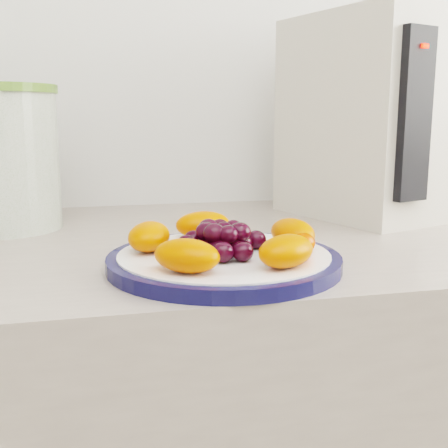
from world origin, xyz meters
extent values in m
cylinder|color=#0D0F39|center=(-0.01, 1.03, 0.91)|extent=(0.26, 0.26, 0.01)
cylinder|color=white|center=(-0.01, 1.03, 0.91)|extent=(0.24, 0.24, 0.02)
cylinder|color=#385817|center=(-0.28, 1.32, 1.00)|extent=(0.20, 0.20, 0.20)
cube|color=beige|center=(0.29, 1.30, 1.06)|extent=(0.26, 0.31, 0.33)
cube|color=black|center=(0.29, 1.16, 1.07)|extent=(0.06, 0.04, 0.24)
cube|color=#FF0C05|center=(0.30, 1.15, 1.16)|extent=(0.01, 0.01, 0.01)
ellipsoid|color=#DF4100|center=(0.07, 1.04, 0.93)|extent=(0.05, 0.07, 0.03)
ellipsoid|color=#DF4100|center=(-0.02, 1.11, 0.93)|extent=(0.07, 0.05, 0.03)
ellipsoid|color=#DF4100|center=(-0.09, 1.06, 0.93)|extent=(0.07, 0.08, 0.03)
ellipsoid|color=#DF4100|center=(-0.07, 0.96, 0.93)|extent=(0.08, 0.08, 0.03)
ellipsoid|color=#DF4100|center=(0.03, 0.96, 0.93)|extent=(0.08, 0.08, 0.03)
ellipsoid|color=black|center=(-0.01, 1.03, 0.93)|extent=(0.02, 0.02, 0.02)
ellipsoid|color=black|center=(0.01, 1.03, 0.93)|extent=(0.02, 0.02, 0.02)
ellipsoid|color=black|center=(0.00, 1.05, 0.93)|extent=(0.02, 0.02, 0.02)
ellipsoid|color=black|center=(-0.02, 1.05, 0.93)|extent=(0.02, 0.02, 0.02)
ellipsoid|color=black|center=(-0.03, 1.03, 0.93)|extent=(0.02, 0.02, 0.02)
ellipsoid|color=black|center=(-0.02, 1.01, 0.93)|extent=(0.02, 0.02, 0.02)
ellipsoid|color=black|center=(0.00, 1.01, 0.93)|extent=(0.02, 0.02, 0.02)
ellipsoid|color=black|center=(0.03, 1.04, 0.93)|extent=(0.02, 0.02, 0.02)
ellipsoid|color=black|center=(0.02, 1.06, 0.93)|extent=(0.02, 0.02, 0.02)
ellipsoid|color=black|center=(0.00, 1.07, 0.93)|extent=(0.02, 0.02, 0.02)
ellipsoid|color=black|center=(-0.02, 1.07, 0.93)|extent=(0.02, 0.02, 0.02)
ellipsoid|color=black|center=(-0.04, 1.06, 0.93)|extent=(0.02, 0.02, 0.02)
ellipsoid|color=black|center=(-0.05, 1.04, 0.93)|extent=(0.02, 0.02, 0.02)
ellipsoid|color=black|center=(-0.05, 1.02, 0.93)|extent=(0.02, 0.02, 0.02)
ellipsoid|color=black|center=(-0.04, 1.00, 0.93)|extent=(0.02, 0.02, 0.02)
ellipsoid|color=black|center=(-0.02, 0.99, 0.93)|extent=(0.02, 0.02, 0.02)
ellipsoid|color=black|center=(0.00, 0.99, 0.93)|extent=(0.02, 0.02, 0.02)
ellipsoid|color=black|center=(-0.01, 1.03, 0.94)|extent=(0.02, 0.02, 0.02)
ellipsoid|color=black|center=(0.00, 1.04, 0.94)|extent=(0.02, 0.02, 0.02)
ellipsoid|color=black|center=(-0.01, 1.05, 0.94)|extent=(0.02, 0.02, 0.02)
ellipsoid|color=black|center=(-0.03, 1.04, 0.94)|extent=(0.02, 0.02, 0.02)
ellipsoid|color=black|center=(-0.03, 1.03, 0.94)|extent=(0.02, 0.02, 0.02)
ellipsoid|color=black|center=(-0.03, 1.01, 0.94)|extent=(0.02, 0.02, 0.02)
ellipsoid|color=black|center=(-0.01, 1.01, 0.94)|extent=(0.02, 0.02, 0.02)
ellipsoid|color=black|center=(0.00, 1.01, 0.94)|extent=(0.02, 0.02, 0.02)
ellipsoid|color=#EA2E00|center=(0.05, 1.00, 0.93)|extent=(0.03, 0.02, 0.02)
ellipsoid|color=#EA2E00|center=(0.07, 1.00, 0.93)|extent=(0.04, 0.04, 0.02)
ellipsoid|color=#EA2E00|center=(0.06, 0.98, 0.93)|extent=(0.04, 0.04, 0.02)
camera|label=1|loc=(-0.15, 0.44, 1.07)|focal=45.00mm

